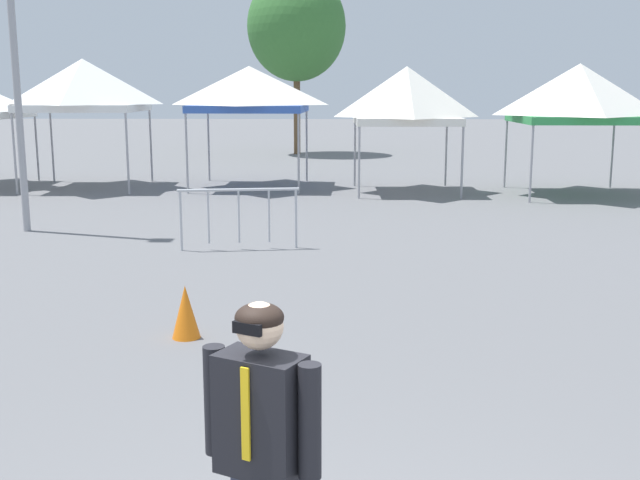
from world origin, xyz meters
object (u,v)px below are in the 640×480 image
Objects in this scene: canopy_tent_center at (407,96)px; traffic_cone_lot_center at (186,312)px; person_foreground at (261,450)px; canopy_tent_right_of_center at (84,85)px; canopy_tent_left_of_center at (579,93)px; canopy_tent_behind_left at (249,89)px; crowd_barrier_near_person at (239,207)px; tree_behind_tents_right at (296,27)px.

traffic_cone_lot_center is (-3.39, -12.79, -2.28)m from canopy_tent_center.
canopy_tent_center is 13.43m from traffic_cone_lot_center.
canopy_tent_center is at bearing 83.55° from person_foreground.
canopy_tent_left_of_center is at bearing -4.56° from canopy_tent_right_of_center.
canopy_tent_behind_left is at bearing 93.91° from traffic_cone_lot_center.
canopy_tent_left_of_center is 1.91× the size of person_foreground.
person_foreground is at bearing -96.45° from canopy_tent_center.
crowd_barrier_near_person is (5.46, -8.50, -2.11)m from canopy_tent_right_of_center.
tree_behind_tents_right reaches higher than canopy_tent_left_of_center.
canopy_tent_behind_left is (4.59, 0.31, -0.11)m from canopy_tent_right_of_center.
canopy_tent_center is at bearing 75.17° from traffic_cone_lot_center.
canopy_tent_center is at bearing 66.23° from crowd_barrier_near_person.
traffic_cone_lot_center is (5.53, -13.44, -2.56)m from canopy_tent_right_of_center.
canopy_tent_center is (4.33, -0.95, -0.17)m from canopy_tent_behind_left.
person_foreground is 5.10m from traffic_cone_lot_center.
tree_behind_tents_right is 20.84m from crowd_barrier_near_person.
tree_behind_tents_right reaches higher than canopy_tent_right_of_center.
tree_behind_tents_right is (-1.73, 30.12, 4.30)m from person_foreground.
person_foreground is 9.90m from crowd_barrier_near_person.
canopy_tent_right_of_center reaches higher than canopy_tent_behind_left.
tree_behind_tents_right is (-3.73, 12.48, 2.74)m from canopy_tent_center.
person_foreground is at bearing -73.99° from traffic_cone_lot_center.
crowd_barrier_near_person is (-7.88, -7.43, -1.90)m from canopy_tent_left_of_center.
crowd_barrier_near_person is at bearing 90.83° from traffic_cone_lot_center.
canopy_tent_right_of_center is at bearing -176.16° from canopy_tent_behind_left.
traffic_cone_lot_center is at bearing -104.83° from canopy_tent_center.
tree_behind_tents_right is at bearing 90.75° from crowd_barrier_near_person.
traffic_cone_lot_center is (-1.39, 4.85, -0.73)m from person_foreground.
canopy_tent_center is 13.31m from tree_behind_tents_right.
crowd_barrier_near_person reaches higher than traffic_cone_lot_center.
crowd_barrier_near_person is at bearing 98.50° from person_foreground.
canopy_tent_center reaches higher than person_foreground.
canopy_tent_behind_left is 1.90× the size of person_foreground.
tree_behind_tents_right is 25.76m from traffic_cone_lot_center.
crowd_barrier_near_person is at bearing -57.27° from canopy_tent_right_of_center.
canopy_tent_behind_left is at bearing 167.55° from canopy_tent_center.
person_foreground is (6.92, -18.29, -1.83)m from canopy_tent_right_of_center.
canopy_tent_right_of_center is 8.95m from canopy_tent_center.
tree_behind_tents_right reaches higher than crowd_barrier_near_person.
tree_behind_tents_right is at bearing 66.30° from canopy_tent_right_of_center.
canopy_tent_right_of_center is 4.61m from canopy_tent_behind_left.
canopy_tent_right_of_center is at bearing 110.74° from person_foreground.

